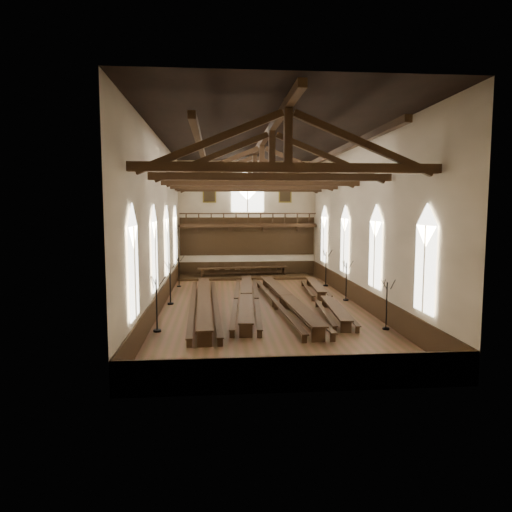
{
  "coord_description": "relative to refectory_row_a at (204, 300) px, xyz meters",
  "views": [
    {
      "loc": [
        -2.61,
        -26.97,
        5.9
      ],
      "look_at": [
        -0.22,
        1.5,
        2.9
      ],
      "focal_mm": 32.0,
      "sensor_mm": 36.0,
      "label": 1
    }
  ],
  "objects": [
    {
      "name": "high_table",
      "position": [
        2.98,
        12.22,
        0.23
      ],
      "size": [
        7.78,
        1.87,
        0.73
      ],
      "color": "#381F12",
      "rests_on": "dais"
    },
    {
      "name": "refectory_row_c",
      "position": [
        4.82,
        0.21,
        -0.01
      ],
      "size": [
        2.0,
        14.82,
        0.79
      ],
      "color": "#381F12",
      "rests_on": "ground"
    },
    {
      "name": "portraits",
      "position": [
        3.45,
        13.72,
        6.52
      ],
      "size": [
        7.75,
        0.09,
        1.45
      ],
      "color": "brown",
      "rests_on": "room_walls"
    },
    {
      "name": "refectory_row_b",
      "position": [
        2.55,
        1.05,
        -0.03
      ],
      "size": [
        2.0,
        14.58,
        0.76
      ],
      "color": "#381F12",
      "rests_on": "ground"
    },
    {
      "name": "end_window",
      "position": [
        3.45,
        13.72,
        6.64
      ],
      "size": [
        2.8,
        0.12,
        3.8
      ],
      "color": "white",
      "rests_on": "room_walls"
    },
    {
      "name": "candelabrum_left_far",
      "position": [
        -2.1,
        8.15,
        0.14
      ],
      "size": [
        0.66,
        0.72,
        2.36
      ],
      "color": "black",
      "rests_on": "ground"
    },
    {
      "name": "roof_trusses",
      "position": [
        3.45,
        0.82,
        7.64
      ],
      "size": [
        11.7,
        25.7,
        2.8
      ],
      "color": "#381F12",
      "rests_on": "room_walls"
    },
    {
      "name": "candelabrum_left_near",
      "position": [
        -2.1,
        -4.46,
        0.24
      ],
      "size": [
        0.72,
        0.83,
        2.7
      ],
      "color": "black",
      "rests_on": "ground"
    },
    {
      "name": "side_windows",
      "position": [
        3.45,
        0.82,
        3.16
      ],
      "size": [
        11.85,
        19.8,
        4.5
      ],
      "color": "white",
      "rests_on": "room_walls"
    },
    {
      "name": "candelabrum_right_far",
      "position": [
        9.0,
        7.55,
        0.27
      ],
      "size": [
        0.81,
        0.84,
        2.79
      ],
      "color": "black",
      "rests_on": "ground"
    },
    {
      "name": "ground",
      "position": [
        3.45,
        0.82,
        -0.58
      ],
      "size": [
        26.0,
        26.0,
        0.0
      ],
      "primitive_type": "plane",
      "color": "brown",
      "rests_on": "ground"
    },
    {
      "name": "wainscot_band",
      "position": [
        3.45,
        0.82,
        0.02
      ],
      "size": [
        12.0,
        26.0,
        1.2
      ],
      "color": "#331E0F",
      "rests_on": "ground"
    },
    {
      "name": "candelabrum_left_mid",
      "position": [
        -2.1,
        1.82,
        0.24
      ],
      "size": [
        0.81,
        0.78,
        2.7
      ],
      "color": "black",
      "rests_on": "ground"
    },
    {
      "name": "dais",
      "position": [
        2.98,
        12.22,
        -0.48
      ],
      "size": [
        11.4,
        2.88,
        0.19
      ],
      "primitive_type": "cube",
      "color": "#331E0F",
      "rests_on": "ground"
    },
    {
      "name": "refectory_row_a",
      "position": [
        0.0,
        0.0,
        0.0
      ],
      "size": [
        1.85,
        14.86,
        0.79
      ],
      "color": "#381F12",
      "rests_on": "ground"
    },
    {
      "name": "high_chairs",
      "position": [
        2.98,
        12.98,
        0.15
      ],
      "size": [
        6.75,
        0.46,
        0.99
      ],
      "color": "#381F12",
      "rests_on": "dais"
    },
    {
      "name": "candelabrum_right_near",
      "position": [
        9.0,
        -4.98,
        0.17
      ],
      "size": [
        0.75,
        0.71,
        2.48
      ],
      "color": "black",
      "rests_on": "ground"
    },
    {
      "name": "room_walls",
      "position": [
        3.45,
        0.82,
        5.88
      ],
      "size": [
        26.0,
        26.0,
        26.0
      ],
      "color": "beige",
      "rests_on": "ground"
    },
    {
      "name": "refectory_row_d",
      "position": [
        7.35,
        1.07,
        -0.1
      ],
      "size": [
        1.78,
        13.65,
        0.66
      ],
      "color": "#381F12",
      "rests_on": "ground"
    },
    {
      "name": "candelabrum_right_mid",
      "position": [
        9.0,
        2.04,
        0.21
      ],
      "size": [
        0.77,
        0.77,
        2.59
      ],
      "color": "black",
      "rests_on": "ground"
    },
    {
      "name": "minstrels_gallery",
      "position": [
        3.45,
        13.48,
        3.33
      ],
      "size": [
        11.8,
        1.24,
        3.7
      ],
      "color": "#381F12",
      "rests_on": "room_walls"
    }
  ]
}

